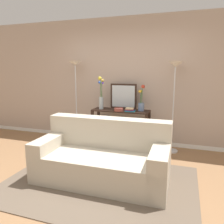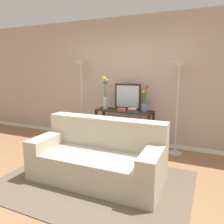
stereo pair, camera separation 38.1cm
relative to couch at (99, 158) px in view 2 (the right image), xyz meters
name	(u,v)px [view 2 (the right image)]	position (x,y,z in m)	size (l,w,h in m)	color
ground_plane	(82,182)	(-0.17, -0.21, -0.32)	(16.00, 16.00, 0.02)	#936B47
back_wall	(130,82)	(-0.17, 1.83, 1.03)	(12.00, 0.15, 2.69)	white
area_rug	(94,182)	(0.00, -0.16, -0.31)	(2.70, 1.92, 0.01)	brown
couch	(99,158)	(0.00, 0.00, 0.00)	(1.92, 0.92, 0.88)	#BCB29E
console_table	(124,122)	(-0.15, 1.43, 0.24)	(1.18, 0.40, 0.79)	black
floor_lamp_left	(81,79)	(-1.20, 1.48, 1.10)	(0.28, 0.28, 1.79)	silver
floor_lamp_right	(179,82)	(0.89, 1.48, 1.07)	(0.28, 0.28, 1.76)	silver
wall_mirror	(128,96)	(-0.14, 1.60, 0.74)	(0.56, 0.02, 0.53)	black
vase_tall_flowers	(105,96)	(-0.57, 1.40, 0.74)	(0.13, 0.10, 0.68)	silver
vase_short_flowers	(145,103)	(0.27, 1.46, 0.65)	(0.12, 0.13, 0.52)	#6B84AD
fruit_bowl	(122,110)	(-0.15, 1.30, 0.51)	(0.19, 0.19, 0.06)	brown
book_stack	(133,110)	(0.07, 1.31, 0.51)	(0.21, 0.17, 0.07)	#1E7075
book_row_under_console	(113,143)	(-0.40, 1.43, -0.26)	(0.48, 0.18, 0.13)	silver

